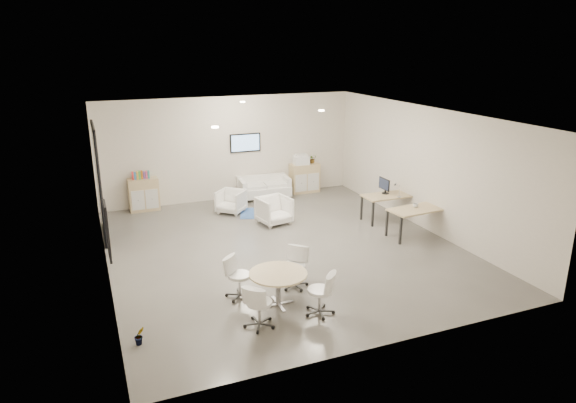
% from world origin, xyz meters
% --- Properties ---
extents(room_shell, '(9.60, 10.60, 4.80)m').
position_xyz_m(room_shell, '(0.00, 0.00, 1.60)').
color(room_shell, '#52504B').
rests_on(room_shell, ground).
extents(glass_door, '(0.09, 1.90, 2.85)m').
position_xyz_m(glass_door, '(-3.95, 2.51, 1.50)').
color(glass_door, black).
rests_on(glass_door, room_shell).
extents(artwork, '(0.05, 0.54, 1.04)m').
position_xyz_m(artwork, '(-3.97, -1.60, 1.55)').
color(artwork, black).
rests_on(artwork, room_shell).
extents(wall_tv, '(0.98, 0.06, 0.58)m').
position_xyz_m(wall_tv, '(0.50, 4.46, 1.75)').
color(wall_tv, black).
rests_on(wall_tv, room_shell).
extents(ceiling_spots, '(3.14, 4.14, 0.03)m').
position_xyz_m(ceiling_spots, '(-0.20, 0.83, 3.18)').
color(ceiling_spots, '#FFEAC6').
rests_on(ceiling_spots, room_shell).
extents(sideboard_left, '(0.85, 0.44, 0.96)m').
position_xyz_m(sideboard_left, '(-2.71, 4.25, 0.48)').
color(sideboard_left, tan).
rests_on(sideboard_left, room_shell).
extents(sideboard_right, '(0.95, 0.46, 0.95)m').
position_xyz_m(sideboard_right, '(2.44, 4.24, 0.47)').
color(sideboard_right, tan).
rests_on(sideboard_right, room_shell).
extents(books, '(0.49, 0.14, 0.22)m').
position_xyz_m(books, '(-2.75, 4.26, 1.07)').
color(books, red).
rests_on(books, sideboard_left).
extents(printer, '(0.51, 0.43, 0.34)m').
position_xyz_m(printer, '(2.31, 4.25, 1.11)').
color(printer, white).
rests_on(printer, sideboard_right).
extents(loveseat, '(1.65, 0.91, 0.60)m').
position_xyz_m(loveseat, '(0.97, 4.10, 0.32)').
color(loveseat, silver).
rests_on(loveseat, room_shell).
extents(blue_rug, '(1.75, 1.44, 0.01)m').
position_xyz_m(blue_rug, '(0.53, 2.63, 0.01)').
color(blue_rug, '#324B9B').
rests_on(blue_rug, room_shell).
extents(armchair_left, '(0.98, 0.98, 0.74)m').
position_xyz_m(armchair_left, '(-0.41, 3.08, 0.37)').
color(armchair_left, silver).
rests_on(armchair_left, room_shell).
extents(armchair_right, '(0.93, 0.89, 0.82)m').
position_xyz_m(armchair_right, '(0.42, 1.72, 0.41)').
color(armchair_right, silver).
rests_on(armchair_right, room_shell).
extents(desk_rear, '(1.40, 0.71, 0.73)m').
position_xyz_m(desk_rear, '(3.44, 0.81, 0.65)').
color(desk_rear, tan).
rests_on(desk_rear, room_shell).
extents(desk_front, '(1.49, 0.84, 0.75)m').
position_xyz_m(desk_front, '(3.42, -0.55, 0.67)').
color(desk_front, tan).
rests_on(desk_front, room_shell).
extents(monitor, '(0.20, 0.50, 0.44)m').
position_xyz_m(monitor, '(3.40, 0.96, 0.96)').
color(monitor, black).
rests_on(monitor, desk_rear).
extents(round_table, '(1.09, 1.09, 0.66)m').
position_xyz_m(round_table, '(-1.12, -2.58, 0.58)').
color(round_table, tan).
rests_on(round_table, room_shell).
extents(meeting_chairs, '(1.99, 1.99, 0.82)m').
position_xyz_m(meeting_chairs, '(-1.12, -2.58, 0.41)').
color(meeting_chairs, white).
rests_on(meeting_chairs, room_shell).
extents(plant_cabinet, '(0.27, 0.29, 0.22)m').
position_xyz_m(plant_cabinet, '(2.73, 4.28, 1.06)').
color(plant_cabinet, '#3F7F3F').
rests_on(plant_cabinet, sideboard_right).
extents(plant_floor, '(0.25, 0.35, 0.14)m').
position_xyz_m(plant_floor, '(-3.70, -2.95, 0.07)').
color(plant_floor, '#3F7F3F').
rests_on(plant_floor, room_shell).
extents(cup, '(0.14, 0.12, 0.13)m').
position_xyz_m(cup, '(3.43, -0.46, 0.81)').
color(cup, white).
rests_on(cup, desk_front).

